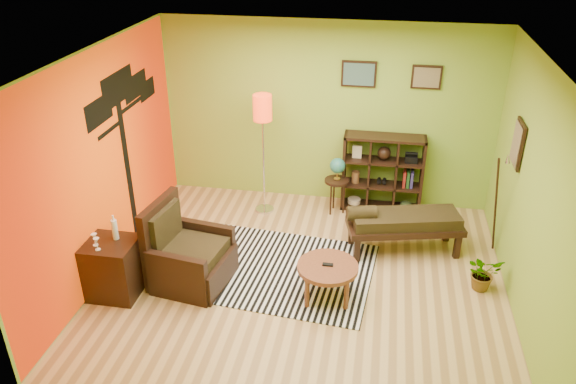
% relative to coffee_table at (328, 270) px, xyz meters
% --- Properties ---
extents(ground, '(5.00, 5.00, 0.00)m').
position_rel_coffee_table_xyz_m(ground, '(-0.34, 0.30, -0.38)').
color(ground, tan).
rests_on(ground, ground).
extents(room_shell, '(5.04, 4.54, 2.82)m').
position_rel_coffee_table_xyz_m(room_shell, '(-0.43, 0.32, 1.42)').
color(room_shell, '#85AD35').
rests_on(room_shell, ground).
extents(zebra_rug, '(2.47, 1.98, 0.01)m').
position_rel_coffee_table_xyz_m(zebra_rug, '(-0.64, 0.43, -0.38)').
color(zebra_rug, white).
rests_on(zebra_rug, ground).
extents(coffee_table, '(0.73, 0.73, 0.47)m').
position_rel_coffee_table_xyz_m(coffee_table, '(0.00, 0.00, 0.00)').
color(coffee_table, brown).
rests_on(coffee_table, ground).
extents(armchair, '(1.00, 1.00, 1.07)m').
position_rel_coffee_table_xyz_m(armchair, '(-1.75, 0.03, -0.06)').
color(armchair, black).
rests_on(armchair, ground).
extents(side_cabinet, '(0.60, 0.55, 1.03)m').
position_rel_coffee_table_xyz_m(side_cabinet, '(-2.54, -0.37, -0.02)').
color(side_cabinet, black).
rests_on(side_cabinet, ground).
extents(floor_lamp, '(0.28, 0.28, 1.85)m').
position_rel_coffee_table_xyz_m(floor_lamp, '(-1.18, 1.95, 1.11)').
color(floor_lamp, silver).
rests_on(floor_lamp, ground).
extents(globe_table, '(0.37, 0.37, 0.89)m').
position_rel_coffee_table_xyz_m(globe_table, '(-0.10, 2.09, 0.29)').
color(globe_table, black).
rests_on(globe_table, ground).
extents(cube_shelf, '(1.20, 0.35, 1.20)m').
position_rel_coffee_table_xyz_m(cube_shelf, '(0.58, 2.33, 0.22)').
color(cube_shelf, black).
rests_on(cube_shelf, ground).
extents(bench, '(1.61, 0.89, 0.71)m').
position_rel_coffee_table_xyz_m(bench, '(0.86, 1.16, 0.07)').
color(bench, black).
rests_on(bench, ground).
extents(potted_plant, '(0.56, 0.58, 0.35)m').
position_rel_coffee_table_xyz_m(potted_plant, '(1.86, 0.49, -0.21)').
color(potted_plant, '#26661E').
rests_on(potted_plant, ground).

